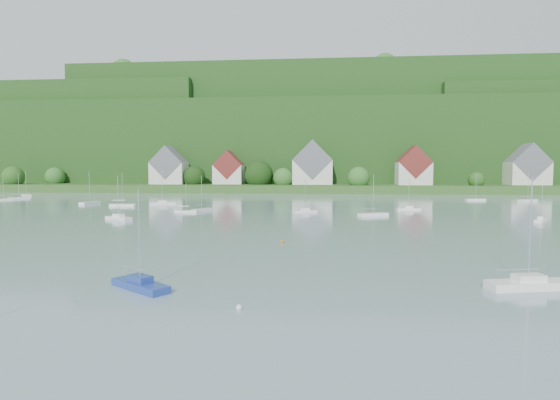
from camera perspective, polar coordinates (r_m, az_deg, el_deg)
name	(u,v)px	position (r m, az deg, el deg)	size (l,w,h in m)	color
far_shore_strip	(302,187)	(198.89, 2.72, 1.65)	(600.00, 60.00, 3.00)	#2C541F
forested_ridge	(307,146)	(267.63, 3.44, 6.78)	(620.00, 181.22, 69.89)	#193A12
village_building_0	(169,169)	(196.10, -13.75, 3.86)	(14.00, 10.40, 16.00)	silver
village_building_1	(229,170)	(191.46, -6.44, 3.72)	(12.00, 9.36, 14.00)	silver
village_building_2	(313,167)	(186.61, 4.11, 4.20)	(16.00, 11.44, 18.00)	silver
village_building_3	(413,169)	(188.17, 16.39, 3.80)	(13.00, 10.40, 15.50)	silver
village_building_4	(527,168)	(205.48, 28.60, 3.52)	(15.00, 10.40, 16.50)	silver
near_sailboat_1	(140,284)	(35.95, -17.14, -10.01)	(5.43, 4.50, 7.51)	#223C93
near_sailboat_3	(528,283)	(39.13, 28.72, -9.15)	(6.41, 2.94, 8.36)	white
mooring_buoy_1	(239,309)	(29.95, -5.17, -13.50)	(0.39, 0.39, 0.39)	white
mooring_buoy_3	(282,243)	(55.74, 0.28, -5.39)	(0.44, 0.44, 0.44)	#CA650B
far_sailboat_cluster	(276,204)	(113.47, -0.46, -0.52)	(209.33, 72.76, 8.71)	white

